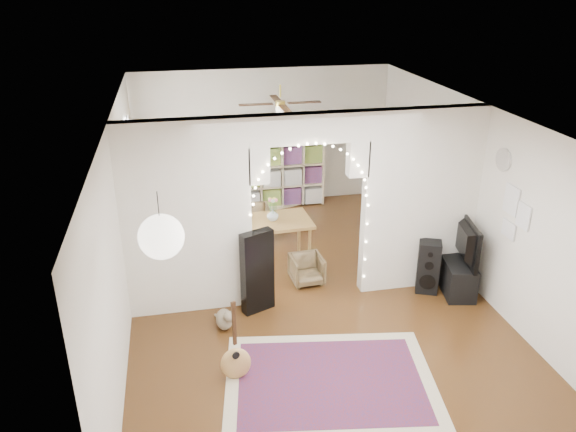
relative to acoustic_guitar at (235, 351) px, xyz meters
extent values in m
plane|color=black|center=(1.24, 1.65, -0.39)|extent=(7.50, 7.50, 0.00)
cube|color=white|center=(1.24, 1.65, 2.31)|extent=(5.00, 7.50, 0.02)
cube|color=silver|center=(1.24, 5.40, 0.96)|extent=(5.00, 0.02, 2.70)
cube|color=silver|center=(1.24, -2.10, 0.96)|extent=(5.00, 0.02, 2.70)
cube|color=silver|center=(-1.26, 1.65, 0.96)|extent=(0.02, 7.50, 2.70)
cube|color=silver|center=(3.74, 1.65, 0.96)|extent=(0.02, 7.50, 2.70)
cube|color=silver|center=(-0.41, 1.65, 0.96)|extent=(1.70, 0.20, 2.70)
cube|color=silver|center=(2.89, 1.65, 0.96)|extent=(1.70, 0.20, 2.70)
cube|color=silver|center=(1.24, 1.65, 2.11)|extent=(1.60, 0.20, 0.40)
cube|color=white|center=(-1.23, 3.45, 1.11)|extent=(0.04, 1.20, 1.40)
cylinder|color=white|center=(3.72, 1.05, 1.71)|extent=(0.03, 0.31, 0.31)
sphere|color=white|center=(-0.66, -0.75, 1.86)|extent=(0.40, 0.40, 0.40)
cube|color=maroon|center=(1.06, -0.28, -0.38)|extent=(2.66, 2.16, 0.02)
cube|color=black|center=(0.47, 1.40, 0.22)|extent=(0.48, 0.32, 1.20)
ellipsoid|color=tan|center=(0.00, 0.00, -0.01)|extent=(0.37, 0.25, 0.42)
cube|color=black|center=(0.00, 0.00, 0.34)|extent=(0.05, 0.04, 0.49)
cube|color=black|center=(0.00, 0.00, 0.60)|extent=(0.06, 0.04, 0.11)
ellipsoid|color=brown|center=(-0.03, 1.06, -0.26)|extent=(0.33, 0.40, 0.25)
sphere|color=brown|center=(0.02, 0.92, -0.14)|extent=(0.19, 0.19, 0.15)
cone|color=brown|center=(-0.02, 0.92, -0.06)|extent=(0.05, 0.05, 0.05)
cone|color=brown|center=(0.05, 0.92, -0.06)|extent=(0.05, 0.05, 0.05)
cylinder|color=brown|center=(-0.09, 1.24, -0.34)|extent=(0.11, 0.23, 0.08)
cube|color=black|center=(3.00, 1.40, 0.02)|extent=(0.39, 0.37, 0.80)
cylinder|color=black|center=(2.94, 1.27, -0.16)|extent=(0.22, 0.11, 0.23)
cylinder|color=black|center=(2.94, 1.27, 0.10)|extent=(0.12, 0.07, 0.12)
cylinder|color=black|center=(2.94, 1.27, 0.28)|extent=(0.07, 0.05, 0.07)
cube|color=black|center=(3.44, 1.40, -0.14)|extent=(0.60, 1.06, 0.50)
imported|color=black|center=(3.44, 1.40, 0.42)|extent=(0.36, 1.08, 0.62)
cube|color=beige|center=(1.53, 5.15, 0.48)|extent=(1.74, 0.98, 1.74)
cube|color=olive|center=(0.93, 2.72, 0.34)|extent=(1.23, 0.85, 0.05)
cylinder|color=olive|center=(0.42, 2.38, -0.03)|extent=(0.05, 0.05, 0.70)
cylinder|color=olive|center=(1.46, 2.42, -0.03)|extent=(0.05, 0.05, 0.70)
cylinder|color=olive|center=(0.39, 3.01, -0.03)|extent=(0.05, 0.05, 0.70)
cylinder|color=olive|center=(1.43, 3.06, -0.03)|extent=(0.05, 0.05, 0.70)
imported|color=silver|center=(0.93, 2.72, 0.47)|extent=(0.19, 0.19, 0.19)
imported|color=brown|center=(1.32, 2.00, -0.17)|extent=(0.50, 0.51, 0.44)
imported|color=brown|center=(0.76, 3.78, -0.11)|extent=(0.61, 0.62, 0.56)
camera|label=1|loc=(-0.47, -5.26, 3.96)|focal=35.00mm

